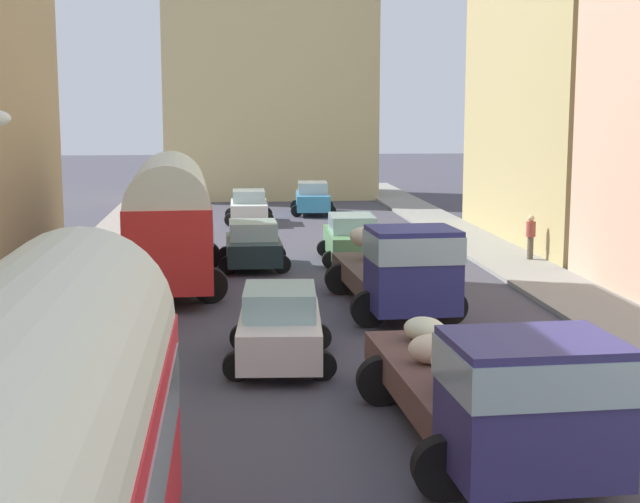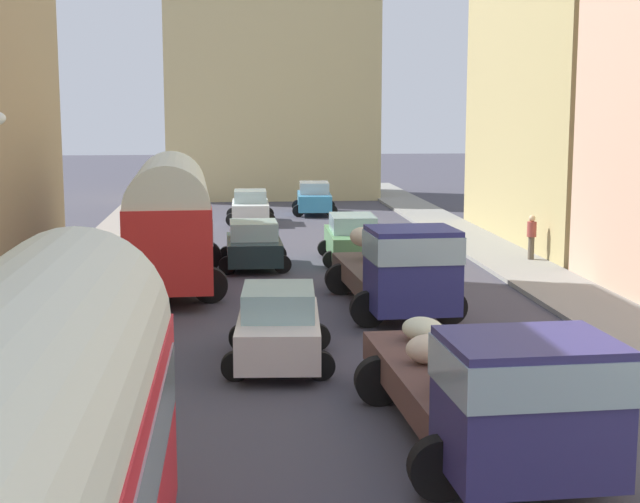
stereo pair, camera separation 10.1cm
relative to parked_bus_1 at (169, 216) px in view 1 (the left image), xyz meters
name	(u,v)px [view 1 (the left image)]	position (x,y,z in m)	size (l,w,h in m)	color
ground_plane	(310,277)	(4.37, 1.12, -2.18)	(154.00, 154.00, 0.00)	#41404B
sidewalk_left	(81,279)	(-2.88, 1.12, -2.11)	(2.50, 70.00, 0.14)	gray
sidewalk_right	(528,271)	(11.62, 1.12, -2.11)	(2.50, 70.00, 0.14)	gray
building_right_3	(573,64)	(15.46, 8.10, 4.95)	(5.69, 13.57, 14.20)	tan
distant_church	(270,81)	(4.37, 28.09, 4.76)	(12.34, 6.33, 20.65)	tan
parked_bus_1	(169,216)	(0.00, 0.00, 0.00)	(3.48, 8.41, 3.95)	red
cargo_truck_0	(494,388)	(5.80, -14.99, -0.97)	(3.38, 7.24, 2.37)	navy
cargo_truck_1	(399,267)	(6.23, -4.62, -0.89)	(3.21, 7.06, 2.51)	navy
car_0	(352,239)	(6.12, 3.97, -1.34)	(2.38, 4.21, 1.68)	#538A55
car_1	(313,198)	(6.08, 18.89, -1.36)	(2.39, 3.97, 1.63)	#3992CB
car_2	(280,327)	(2.83, -9.09, -1.35)	(2.46, 3.91, 1.68)	silver
car_3	(253,245)	(2.61, 3.05, -1.38)	(2.43, 3.62, 1.60)	#1B2D2E
car_4	(249,207)	(2.76, 15.50, -1.40)	(2.32, 3.72, 1.55)	silver
pedestrian_1	(531,235)	(12.32, 3.10, -1.19)	(0.46, 0.46, 1.70)	brown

